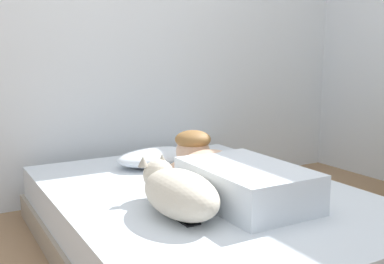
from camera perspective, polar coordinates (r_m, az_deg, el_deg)
back_wall at (r=3.31m, az=-9.39°, el=13.81°), size 3.86×0.12×2.50m
bed at (r=2.42m, az=1.50°, el=-10.95°), size 1.48×2.01×0.32m
pillow at (r=2.86m, az=-4.21°, el=-3.11°), size 0.52×0.32×0.11m
person_lying at (r=2.28m, az=4.65°, el=-5.22°), size 0.43×0.92×0.27m
dog at (r=2.02m, az=-1.81°, el=-7.32°), size 0.26×0.57×0.21m
coffee_cup at (r=2.87m, az=0.17°, el=-3.42°), size 0.13×0.09×0.07m
cell_phone at (r=1.97m, az=-0.75°, el=-10.81°), size 0.07×0.14×0.01m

